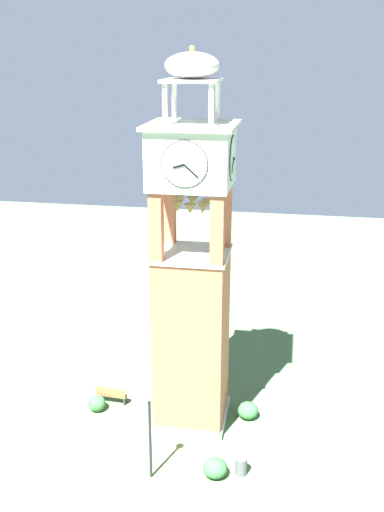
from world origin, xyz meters
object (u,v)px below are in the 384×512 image
Objects in this scene: clock_tower at (192,284)px; lamp_post at (150,420)px; park_bench at (111,394)px; trash_bin at (241,466)px.

lamp_post is (4.63, -0.95, -4.28)m from clock_tower.
clock_tower is 10.77× the size of park_bench.
lamp_post reaches higher than park_bench.
lamp_post is at bearing -11.61° from clock_tower.
clock_tower is at bearing 168.39° from lamp_post.
trash_bin is at bearing 36.86° from clock_tower.
trash_bin is (4.29, 7.14, -0.08)m from park_bench.
clock_tower is 6.38m from lamp_post.
lamp_post is 5.15× the size of trash_bin.
trash_bin is (3.76, 2.82, -6.72)m from clock_tower.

